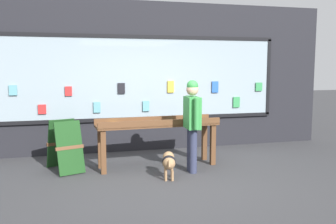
{
  "coord_description": "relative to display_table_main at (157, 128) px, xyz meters",
  "views": [
    {
      "loc": [
        -1.62,
        -5.82,
        1.87
      ],
      "look_at": [
        0.15,
        0.7,
        1.05
      ],
      "focal_mm": 40.0,
      "sensor_mm": 36.0,
      "label": 1
    }
  ],
  "objects": [
    {
      "name": "ground_plane",
      "position": [
        -0.0,
        -0.9,
        -0.73
      ],
      "size": [
        40.0,
        40.0,
        0.0
      ],
      "primitive_type": "plane",
      "color": "#38383A"
    },
    {
      "name": "shopfront_facade",
      "position": [
        -0.06,
        1.49,
        0.91
      ],
      "size": [
        8.77,
        0.29,
        3.29
      ],
      "color": "black",
      "rests_on": "ground_plane"
    },
    {
      "name": "display_table_main",
      "position": [
        0.0,
        0.0,
        0.0
      ],
      "size": [
        2.31,
        0.67,
        0.92
      ],
      "color": "brown",
      "rests_on": "ground_plane"
    },
    {
      "name": "person_browsing",
      "position": [
        0.5,
        -0.53,
        0.22
      ],
      "size": [
        0.25,
        0.65,
        1.64
      ],
      "rotation": [
        0.0,
        0.0,
        1.51
      ],
      "color": "#2D334C",
      "rests_on": "ground_plane"
    },
    {
      "name": "small_dog",
      "position": [
        -0.0,
        -0.81,
        -0.44
      ],
      "size": [
        0.3,
        0.55,
        0.42
      ],
      "rotation": [
        0.0,
        0.0,
        1.34
      ],
      "color": "#99724C",
      "rests_on": "ground_plane"
    },
    {
      "name": "sandwich_board_sign",
      "position": [
        -1.68,
        0.13,
        -0.26
      ],
      "size": [
        0.69,
        0.86,
        0.91
      ],
      "rotation": [
        0.0,
        0.0,
        0.34
      ],
      "color": "#193F19",
      "rests_on": "ground_plane"
    }
  ]
}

